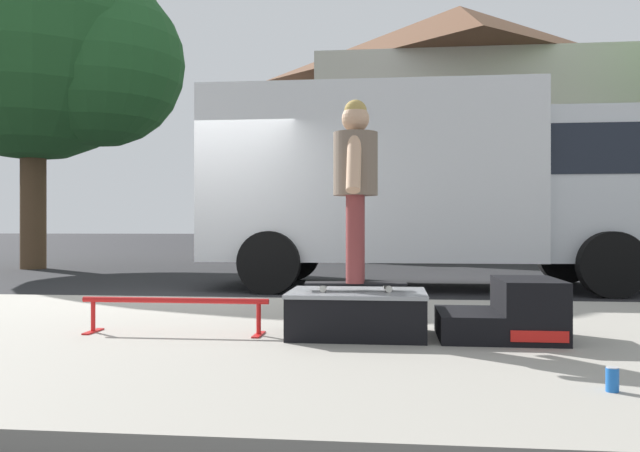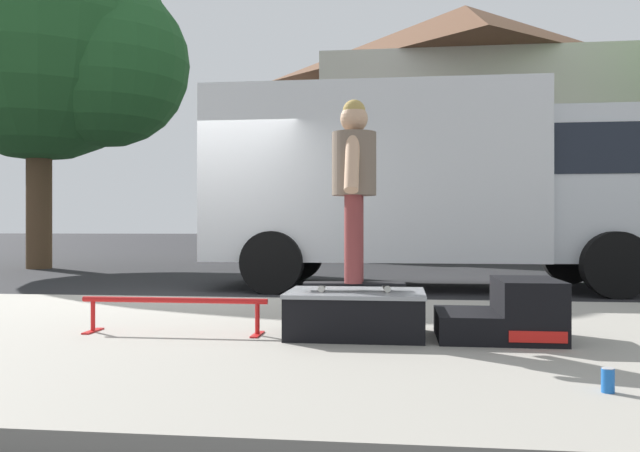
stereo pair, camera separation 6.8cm
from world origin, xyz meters
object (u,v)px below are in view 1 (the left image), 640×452
Objects in this scene: kicker_ramp at (509,314)px; box_truck at (432,180)px; skateboard at (355,284)px; skater_kid at (355,175)px; skate_box at (357,312)px; grind_rail at (175,307)px; soda_can at (612,379)px; street_tree_main at (47,40)px.

kicker_ramp is 0.13× the size of box_truck.
skater_kid reaches higher than skateboard.
grind_rail is at bearing -177.36° from skate_box.
skateboard is (-0.01, -0.02, 0.22)m from skate_box.
street_tree_main is at bearing 130.53° from soda_can.
soda_can is at bearing -81.13° from kicker_ramp.
grind_rail is 1.76m from skater_kid.
skate_box is at bearing -49.74° from street_tree_main.
skate_box is 0.15× the size of box_truck.
skate_box is 1.44m from grind_rail.
street_tree_main is (-7.46, 8.84, 4.65)m from skateboard.
box_truck reaches higher than grind_rail.
grind_rail is 3.19m from soda_can.
skater_kid is (1.42, 0.05, 1.03)m from grind_rail.
box_truck is 0.84× the size of street_tree_main.
street_tree_main reaches higher than grind_rail.
street_tree_main reaches higher than kicker_ramp.
grind_rail is 11.78m from street_tree_main.
kicker_ramp is 5.43m from box_truck.
skateboard is 0.84m from skater_kid.
box_truck is 9.74m from street_tree_main.
skater_kid is 5.35m from box_truck.
skater_kid is (-1.16, -0.02, 1.06)m from kicker_ramp.
skate_box is 1.33× the size of skateboard.
box_truck is (0.91, 5.26, 1.18)m from skateboard.
box_truck reaches higher than kicker_ramp.
grind_rail is (-1.44, -0.07, 0.03)m from skate_box.
skate_box is 12.54m from street_tree_main.
soda_can is (1.39, -1.54, -0.12)m from skate_box.
grind_rail is at bearing -177.98° from skateboard.
skate_box is at bearing -99.75° from box_truck.
skateboard is at bearing -49.84° from street_tree_main.
soda_can is 0.02× the size of street_tree_main.
skater_kid is 0.17× the size of street_tree_main.
soda_can is at bearing -47.40° from skateboard.
box_truck is at bearing 66.22° from grind_rail.
box_truck is (-0.49, 6.79, 1.52)m from soda_can.
box_truck is (0.90, 5.24, 1.39)m from skate_box.
street_tree_main reaches higher than skater_kid.
street_tree_main is (-6.03, 8.89, 4.84)m from grind_rail.
grind_rail is at bearing -177.98° from skater_kid.
skater_kid is at bearing -129.99° from skate_box.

